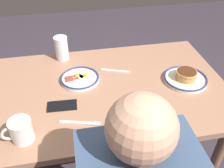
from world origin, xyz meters
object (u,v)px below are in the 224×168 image
(plate_center_pancakes, at_px, (186,78))
(cell_phone, at_px, (62,106))
(plate_near_main, at_px, (80,78))
(drinking_glass, at_px, (62,49))
(fork_far, at_px, (115,71))
(fork_near, at_px, (80,123))
(coffee_mug, at_px, (21,130))

(plate_center_pancakes, distance_m, cell_phone, 0.69)
(plate_near_main, height_order, drinking_glass, drinking_glass)
(plate_near_main, bearing_deg, fork_far, -167.17)
(plate_center_pancakes, distance_m, fork_near, 0.64)
(plate_center_pancakes, bearing_deg, drinking_glass, -28.89)
(plate_near_main, distance_m, plate_center_pancakes, 0.59)
(coffee_mug, distance_m, fork_near, 0.26)
(plate_center_pancakes, bearing_deg, coffee_mug, 16.97)
(plate_center_pancakes, relative_size, cell_phone, 1.68)
(plate_center_pancakes, xyz_separation_m, drinking_glass, (0.66, -0.37, 0.05))
(coffee_mug, bearing_deg, drinking_glass, -106.66)
(plate_center_pancakes, bearing_deg, fork_far, -24.20)
(coffee_mug, height_order, fork_far, coffee_mug)
(plate_near_main, xyz_separation_m, fork_near, (0.03, 0.33, -0.01))
(plate_center_pancakes, relative_size, fork_near, 1.28)
(coffee_mug, distance_m, drinking_glass, 0.65)
(drinking_glass, xyz_separation_m, fork_far, (-0.30, 0.20, -0.06))
(cell_phone, relative_size, fork_near, 0.76)
(fork_near, bearing_deg, coffee_mug, 10.38)
(plate_center_pancakes, relative_size, drinking_glass, 1.63)
(drinking_glass, bearing_deg, coffee_mug, 73.34)
(drinking_glass, bearing_deg, cell_phone, 87.70)
(plate_center_pancakes, height_order, coffee_mug, coffee_mug)
(plate_center_pancakes, bearing_deg, fork_near, 19.55)
(plate_center_pancakes, bearing_deg, cell_phone, 7.05)
(plate_near_main, relative_size, fork_near, 1.15)
(coffee_mug, xyz_separation_m, cell_phone, (-0.17, -0.18, -0.05))
(fork_near, height_order, fork_far, same)
(coffee_mug, relative_size, drinking_glass, 0.87)
(coffee_mug, bearing_deg, cell_phone, -133.98)
(plate_near_main, relative_size, fork_far, 1.24)
(fork_far, bearing_deg, plate_center_pancakes, 155.80)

